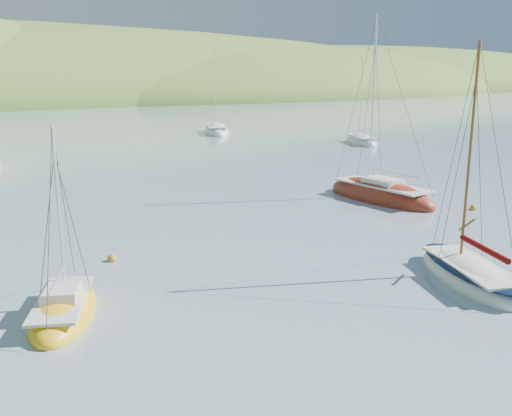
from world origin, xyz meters
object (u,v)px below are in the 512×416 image
daysailer_white (470,275)px  distant_sloop_b (217,132)px  sloop_red (380,196)px  sailboat_yellow (63,311)px  distant_sloop_d (362,142)px

daysailer_white → distant_sloop_b: 57.13m
sloop_red → daysailer_white: bearing=-123.7°
daysailer_white → sailboat_yellow: size_ratio=1.42×
daysailer_white → distant_sloop_d: distant_sloop_d is taller
sailboat_yellow → sloop_red: bearing=42.7°
sloop_red → distant_sloop_b: distant_sloop_b is taller
daysailer_white → distant_sloop_b: bearing=94.0°
daysailer_white → sloop_red: bearing=81.7°
daysailer_white → sloop_red: size_ratio=0.79×
sailboat_yellow → distant_sloop_b: 58.79m
distant_sloop_b → sailboat_yellow: bearing=-100.0°
sloop_red → distant_sloop_b: bearing=72.9°
sloop_red → distant_sloop_d: (19.13, 22.82, -0.05)m
sloop_red → distant_sloop_b: size_ratio=0.99×
distant_sloop_b → distant_sloop_d: distant_sloop_b is taller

